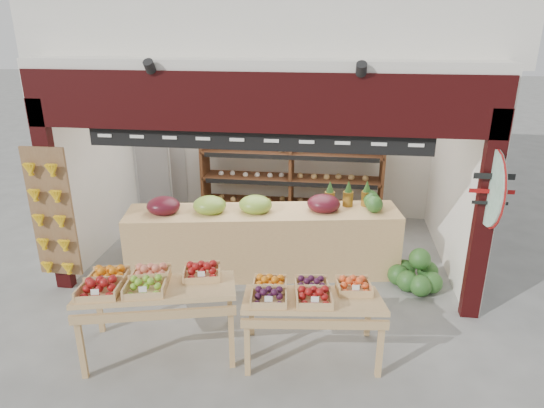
{
  "coord_description": "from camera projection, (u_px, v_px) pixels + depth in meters",
  "views": [
    {
      "loc": [
        0.97,
        -6.66,
        3.53
      ],
      "look_at": [
        0.09,
        -0.2,
        1.07
      ],
      "focal_mm": 32.0,
      "sensor_mm": 36.0,
      "label": 1
    }
  ],
  "objects": [
    {
      "name": "gift_sign",
      "position": [
        492.0,
        188.0,
        5.52
      ],
      "size": [
        0.04,
        0.93,
        0.92
      ],
      "color": "silver",
      "rests_on": "ground"
    },
    {
      "name": "refrigerator",
      "position": [
        160.0,
        167.0,
        9.21
      ],
      "size": [
        0.78,
        0.78,
        1.89
      ],
      "primitive_type": "cube",
      "rotation": [
        0.0,
        0.0,
        -0.06
      ],
      "color": "silver",
      "rests_on": "ground"
    },
    {
      "name": "display_table_left",
      "position": [
        148.0,
        284.0,
        5.32
      ],
      "size": [
        1.85,
        1.31,
        1.06
      ],
      "color": "tan",
      "rests_on": "ground"
    },
    {
      "name": "banana_board",
      "position": [
        51.0,
        216.0,
        6.41
      ],
      "size": [
        0.6,
        0.15,
        1.8
      ],
      "color": "brown",
      "rests_on": "ground"
    },
    {
      "name": "ground",
      "position": [
        268.0,
        263.0,
        7.55
      ],
      "size": [
        60.0,
        60.0,
        0.0
      ],
      "primitive_type": "plane",
      "color": "slate",
      "rests_on": "ground"
    },
    {
      "name": "display_table_right",
      "position": [
        307.0,
        295.0,
        5.26
      ],
      "size": [
        1.59,
        1.0,
        0.97
      ],
      "color": "tan",
      "rests_on": "ground"
    },
    {
      "name": "mid_counter",
      "position": [
        262.0,
        239.0,
        7.11
      ],
      "size": [
        3.99,
        1.43,
        1.21
      ],
      "color": "tan",
      "rests_on": "ground"
    },
    {
      "name": "back_shelving",
      "position": [
        292.0,
        159.0,
        8.69
      ],
      "size": [
        3.27,
        0.54,
        2.0
      ],
      "color": "brown",
      "rests_on": "ground"
    },
    {
      "name": "watermelon_pile",
      "position": [
        416.0,
        275.0,
        6.82
      ],
      "size": [
        0.74,
        0.74,
        0.58
      ],
      "color": "#174617",
      "rests_on": "ground"
    },
    {
      "name": "cardboard_stack",
      "position": [
        165.0,
        238.0,
        7.88
      ],
      "size": [
        0.99,
        0.72,
        0.65
      ],
      "color": "beige",
      "rests_on": "ground"
    }
  ]
}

